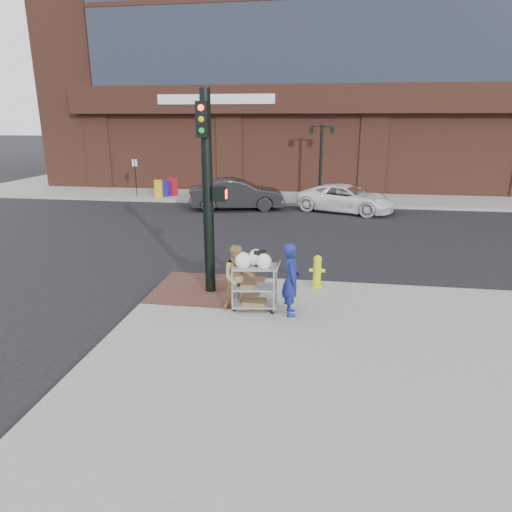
% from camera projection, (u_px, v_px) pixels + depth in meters
% --- Properties ---
extents(ground, '(220.00, 220.00, 0.00)m').
position_uv_depth(ground, '(223.00, 309.00, 11.13)').
color(ground, black).
rests_on(ground, ground).
extents(sidewalk_far, '(65.00, 36.00, 0.15)m').
position_uv_depth(sidewalk_far, '(445.00, 171.00, 39.57)').
color(sidewalk_far, gray).
rests_on(sidewalk_far, ground).
extents(brick_curb_ramp, '(2.80, 2.40, 0.01)m').
position_uv_depth(brick_curb_ramp, '(208.00, 289.00, 12.03)').
color(brick_curb_ramp, '#543027').
rests_on(brick_curb_ramp, sidewalk_near).
extents(lamp_post, '(1.32, 0.22, 4.00)m').
position_uv_depth(lamp_post, '(321.00, 153.00, 25.22)').
color(lamp_post, black).
rests_on(lamp_post, sidewalk_far).
extents(parking_sign, '(0.05, 0.05, 2.20)m').
position_uv_depth(parking_sign, '(136.00, 177.00, 26.20)').
color(parking_sign, black).
rests_on(parking_sign, sidewalk_far).
extents(traffic_signal_pole, '(0.61, 0.51, 5.00)m').
position_uv_depth(traffic_signal_pole, '(208.00, 188.00, 11.11)').
color(traffic_signal_pole, black).
rests_on(traffic_signal_pole, sidewalk_near).
extents(woman_blue, '(0.51, 0.68, 1.69)m').
position_uv_depth(woman_blue, '(291.00, 279.00, 10.27)').
color(woman_blue, navy).
rests_on(woman_blue, sidewalk_near).
extents(pedestrian_tan, '(0.90, 0.79, 1.55)m').
position_uv_depth(pedestrian_tan, '(238.00, 277.00, 10.59)').
color(pedestrian_tan, '#9B7F49').
rests_on(pedestrian_tan, sidewalk_near).
extents(sedan_dark, '(5.00, 2.67, 1.56)m').
position_uv_depth(sedan_dark, '(237.00, 194.00, 23.15)').
color(sedan_dark, black).
rests_on(sedan_dark, ground).
extents(minivan_white, '(5.27, 3.76, 1.33)m').
position_uv_depth(minivan_white, '(346.00, 198.00, 22.60)').
color(minivan_white, white).
rests_on(minivan_white, ground).
extents(utility_cart, '(1.11, 0.72, 1.43)m').
position_uv_depth(utility_cart, '(255.00, 283.00, 10.60)').
color(utility_cart, gray).
rests_on(utility_cart, sidewalk_near).
extents(fire_hydrant, '(0.42, 0.29, 0.88)m').
position_uv_depth(fire_hydrant, '(317.00, 271.00, 12.06)').
color(fire_hydrant, yellow).
rests_on(fire_hydrant, sidewalk_near).
extents(newsbox_red, '(0.56, 0.54, 1.05)m').
position_uv_depth(newsbox_red, '(173.00, 186.00, 26.53)').
color(newsbox_red, '#A3121F').
rests_on(newsbox_red, sidewalk_far).
extents(newsbox_yellow, '(0.46, 0.42, 0.98)m').
position_uv_depth(newsbox_yellow, '(159.00, 189.00, 25.91)').
color(newsbox_yellow, gold).
rests_on(newsbox_yellow, sidewalk_far).
extents(newsbox_blue, '(0.42, 0.39, 0.90)m').
position_uv_depth(newsbox_blue, '(166.00, 189.00, 26.26)').
color(newsbox_blue, '#191AA4').
rests_on(newsbox_blue, sidewalk_far).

